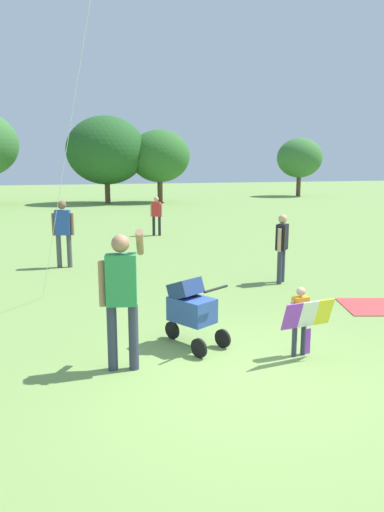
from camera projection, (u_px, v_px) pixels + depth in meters
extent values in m
plane|color=#75994C|center=(244.00, 379.00, 6.07)|extent=(120.00, 120.00, 0.00)
cylinder|color=brown|center=(108.00, 193.00, 32.95)|extent=(0.36, 0.36, 1.42)
ellipsoid|color=#235623|center=(106.00, 150.00, 32.41)|extent=(5.37, 4.83, 4.56)
cylinder|color=brown|center=(160.00, 192.00, 33.63)|extent=(0.36, 0.36, 1.51)
ellipsoid|color=#2D6628|center=(160.00, 156.00, 33.17)|extent=(4.21, 3.79, 3.58)
cylinder|color=brown|center=(298.00, 186.00, 40.22)|extent=(0.36, 0.36, 1.64)
ellipsoid|color=#387033|center=(300.00, 158.00, 39.78)|extent=(3.81, 3.43, 3.24)
cylinder|color=#33384C|center=(303.00, 338.00, 6.80)|extent=(0.07, 0.07, 0.49)
cylinder|color=#33384C|center=(294.00, 340.00, 6.74)|extent=(0.07, 0.07, 0.49)
cube|color=orange|center=(300.00, 310.00, 6.69)|extent=(0.23, 0.16, 0.37)
cylinder|color=tan|center=(308.00, 310.00, 6.75)|extent=(0.05, 0.05, 0.33)
cylinder|color=tan|center=(292.00, 313.00, 6.64)|extent=(0.05, 0.05, 0.33)
sphere|color=tan|center=(301.00, 291.00, 6.64)|extent=(0.13, 0.13, 0.13)
cube|color=yellow|center=(324.00, 312.00, 6.63)|extent=(0.28, 0.17, 0.39)
cube|color=white|center=(308.00, 314.00, 6.53)|extent=(0.28, 0.17, 0.39)
cube|color=purple|center=(292.00, 317.00, 6.43)|extent=(0.28, 0.17, 0.39)
cube|color=purple|center=(308.00, 341.00, 6.58)|extent=(0.08, 0.02, 0.36)
cylinder|color=#33384C|center=(112.00, 338.00, 6.27)|extent=(0.13, 0.13, 0.89)
cylinder|color=#33384C|center=(134.00, 337.00, 6.29)|extent=(0.13, 0.13, 0.89)
cube|color=#2D8C4C|center=(121.00, 280.00, 6.13)|extent=(0.43, 0.32, 0.66)
cylinder|color=#A37556|center=(102.00, 284.00, 6.12)|extent=(0.10, 0.10, 0.59)
cylinder|color=#A37556|center=(140.00, 242.00, 6.21)|extent=(0.21, 0.55, 0.42)
sphere|color=#A37556|center=(120.00, 243.00, 6.04)|extent=(0.23, 0.23, 0.23)
cylinder|color=black|center=(172.00, 330.00, 7.44)|extent=(0.17, 0.26, 0.28)
cylinder|color=black|center=(199.00, 348.00, 6.71)|extent=(0.17, 0.26, 0.28)
cylinder|color=black|center=(223.00, 338.00, 7.08)|extent=(0.17, 0.26, 0.28)
cube|color=#2D4C93|center=(192.00, 310.00, 7.08)|extent=(0.70, 0.77, 0.36)
cube|color=navy|center=(186.00, 289.00, 7.11)|extent=(0.57, 0.56, 0.35)
cylinder|color=black|center=(216.00, 289.00, 6.69)|extent=(0.44, 0.27, 0.04)
cylinder|color=silver|center=(72.00, 112.00, 7.51)|extent=(1.25, 3.79, 6.93)
cylinder|color=#4C4C51|center=(69.00, 251.00, 12.56)|extent=(0.13, 0.13, 0.86)
cylinder|color=#4C4C51|center=(59.00, 251.00, 12.54)|extent=(0.13, 0.13, 0.86)
cube|color=#284CA8|center=(63.00, 223.00, 12.41)|extent=(0.42, 0.31, 0.64)
cylinder|color=brown|center=(72.00, 224.00, 12.44)|extent=(0.09, 0.09, 0.57)
cylinder|color=brown|center=(54.00, 224.00, 12.40)|extent=(0.09, 0.09, 0.57)
sphere|color=brown|center=(62.00, 205.00, 12.32)|extent=(0.22, 0.22, 0.22)
cylinder|color=#33384C|center=(280.00, 267.00, 10.80)|extent=(0.11, 0.11, 0.77)
cylinder|color=#33384C|center=(282.00, 265.00, 11.01)|extent=(0.11, 0.11, 0.77)
cube|color=black|center=(282.00, 237.00, 10.78)|extent=(0.38, 0.39, 0.58)
cylinder|color=tan|center=(279.00, 240.00, 10.60)|extent=(0.08, 0.08, 0.51)
cylinder|color=tan|center=(285.00, 237.00, 10.97)|extent=(0.08, 0.08, 0.51)
sphere|color=tan|center=(283.00, 219.00, 10.70)|extent=(0.20, 0.20, 0.20)
cylinder|color=#232328|center=(154.00, 226.00, 18.17)|extent=(0.11, 0.11, 0.73)
cylinder|color=#232328|center=(160.00, 226.00, 18.12)|extent=(0.11, 0.11, 0.73)
cube|color=red|center=(156.00, 209.00, 18.03)|extent=(0.37, 0.33, 0.54)
cylinder|color=tan|center=(151.00, 210.00, 18.08)|extent=(0.08, 0.08, 0.48)
cylinder|color=tan|center=(162.00, 210.00, 17.99)|extent=(0.08, 0.08, 0.48)
sphere|color=tan|center=(156.00, 199.00, 17.95)|extent=(0.19, 0.19, 0.19)
cube|color=#CC3D3D|center=(374.00, 307.00, 9.11)|extent=(1.42, 1.43, 0.02)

